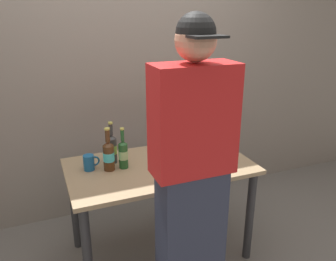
% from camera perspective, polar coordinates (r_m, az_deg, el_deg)
% --- Properties ---
extents(ground_plane, '(8.00, 8.00, 0.00)m').
position_cam_1_polar(ground_plane, '(2.88, -1.28, -19.35)').
color(ground_plane, slate).
rests_on(ground_plane, ground).
extents(desk, '(1.31, 0.74, 0.75)m').
position_cam_1_polar(desk, '(2.52, -1.39, -8.03)').
color(desk, '#9E8460').
rests_on(desk, ground).
extents(laptop, '(0.31, 0.29, 0.22)m').
position_cam_1_polar(laptop, '(2.67, 5.86, -2.70)').
color(laptop, '#B7BABC').
rests_on(laptop, desk).
extents(beer_bottle_green, '(0.07, 0.07, 0.31)m').
position_cam_1_polar(beer_bottle_green, '(2.49, -9.33, -2.88)').
color(beer_bottle_green, '#333333').
rests_on(beer_bottle_green, desk).
extents(beer_bottle_dark, '(0.07, 0.07, 0.30)m').
position_cam_1_polar(beer_bottle_dark, '(2.40, -7.47, -3.82)').
color(beer_bottle_dark, '#1E5123').
rests_on(beer_bottle_dark, desk).
extents(beer_bottle_amber, '(0.08, 0.08, 0.31)m').
position_cam_1_polar(beer_bottle_amber, '(2.38, -9.85, -4.01)').
color(beer_bottle_amber, '#472B14').
rests_on(beer_bottle_amber, desk).
extents(person_figure, '(0.43, 0.27, 1.80)m').
position_cam_1_polar(person_figure, '(1.88, 3.99, -8.73)').
color(person_figure, '#2D3347').
rests_on(person_figure, ground).
extents(coffee_mug, '(0.11, 0.08, 0.11)m').
position_cam_1_polar(coffee_mug, '(2.43, -12.95, -5.21)').
color(coffee_mug, '#19598C').
rests_on(coffee_mug, desk).
extents(back_wall, '(6.00, 0.10, 2.60)m').
position_cam_1_polar(back_wall, '(3.07, -7.01, 9.94)').
color(back_wall, gray).
rests_on(back_wall, ground).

